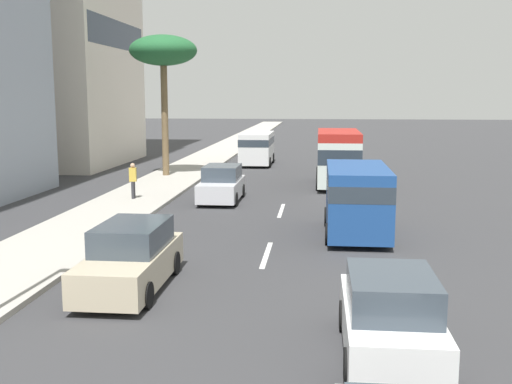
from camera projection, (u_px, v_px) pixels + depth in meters
name	position (u px, v px, depth m)	size (l,w,h in m)	color
ground_plane	(290.00, 185.00, 34.36)	(198.00, 198.00, 0.00)	#38383A
sidewalk_right	(166.00, 182.00, 35.06)	(162.00, 3.61, 0.15)	#B2ADA3
lane_stripe_mid	(266.00, 255.00, 19.22)	(3.20, 0.16, 0.01)	silver
lane_stripe_far	(281.00, 210.00, 26.62)	(3.20, 0.16, 0.01)	silver
car_second	(131.00, 258.00, 15.79)	(4.54, 1.80, 1.69)	beige
van_third	(357.00, 196.00, 21.72)	(5.00, 2.23, 2.46)	#1E478C
car_fourth	(222.00, 185.00, 28.94)	(4.15, 1.82, 1.68)	silver
minibus_fifth	(338.00, 156.00, 33.74)	(6.22, 2.37, 3.02)	silver
van_sixth	(257.00, 146.00, 44.12)	(5.26, 2.23, 2.31)	white
car_seventh	(390.00, 317.00, 11.58)	(4.01, 1.79, 1.68)	white
pedestrian_near_lamp	(133.00, 179.00, 28.73)	(0.30, 0.34, 1.67)	#333338
palm_tree	(163.00, 53.00, 36.29)	(3.99, 3.99, 8.33)	brown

